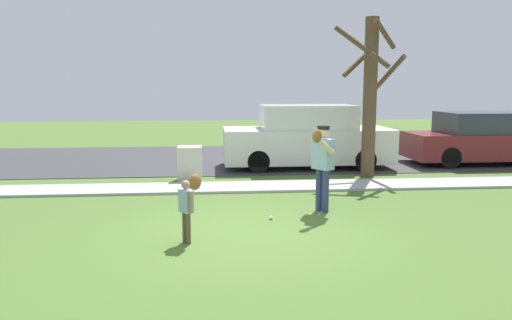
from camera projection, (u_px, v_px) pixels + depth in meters
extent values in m
plane|color=#4C6B2D|center=(236.00, 189.00, 11.87)|extent=(48.00, 48.00, 0.00)
cube|color=#A3A39E|center=(236.00, 187.00, 11.96)|extent=(36.00, 1.20, 0.06)
cube|color=#38383A|center=(229.00, 158.00, 16.89)|extent=(36.00, 6.80, 0.02)
cylinder|color=navy|center=(325.00, 191.00, 9.65)|extent=(0.13, 0.13, 0.85)
cylinder|color=navy|center=(319.00, 190.00, 9.78)|extent=(0.13, 0.13, 0.85)
cube|color=#8CADC6|center=(323.00, 154.00, 9.61)|extent=(0.42, 0.46, 0.60)
sphere|color=beige|center=(323.00, 132.00, 9.54)|extent=(0.23, 0.23, 0.23)
cylinder|color=black|center=(324.00, 128.00, 9.53)|extent=(0.24, 0.24, 0.07)
cylinder|color=beige|center=(324.00, 145.00, 9.22)|extent=(0.48, 0.38, 0.40)
ellipsoid|color=brown|center=(317.00, 136.00, 9.07)|extent=(0.26, 0.24, 0.26)
cylinder|color=beige|center=(314.00, 152.00, 9.79)|extent=(0.10, 0.10, 0.56)
cylinder|color=brown|center=(185.00, 227.00, 7.79)|extent=(0.08, 0.08, 0.51)
cylinder|color=brown|center=(188.00, 228.00, 7.71)|extent=(0.08, 0.08, 0.51)
cube|color=#8CADC6|center=(186.00, 201.00, 7.69)|extent=(0.25, 0.28, 0.36)
sphere|color=#A87A5B|center=(186.00, 185.00, 7.65)|extent=(0.14, 0.14, 0.14)
cylinder|color=#A87A5B|center=(189.00, 190.00, 7.88)|extent=(0.29, 0.23, 0.24)
ellipsoid|color=brown|center=(195.00, 182.00, 7.94)|extent=(0.26, 0.24, 0.26)
cylinder|color=#A87A5B|center=(191.00, 202.00, 7.57)|extent=(0.06, 0.06, 0.34)
sphere|color=white|center=(271.00, 218.00, 9.16)|extent=(0.07, 0.07, 0.07)
cube|color=beige|center=(190.00, 164.00, 12.88)|extent=(0.62, 0.57, 0.90)
cylinder|color=brown|center=(370.00, 98.00, 13.23)|extent=(0.37, 0.37, 4.26)
cylinder|color=brown|center=(388.00, 74.00, 13.35)|extent=(0.53, 1.36, 1.02)
cylinder|color=brown|center=(358.00, 62.00, 13.45)|extent=(1.05, 0.68, 0.85)
cylinder|color=brown|center=(362.00, 47.00, 12.53)|extent=(1.25, 1.11, 1.14)
cylinder|color=brown|center=(385.00, 34.00, 12.71)|extent=(0.83, 0.72, 0.74)
cube|color=silver|center=(307.00, 145.00, 14.92)|extent=(5.00, 1.95, 1.00)
cube|color=silver|center=(307.00, 117.00, 14.79)|extent=(2.75, 1.79, 0.70)
cylinder|color=black|center=(349.00, 152.00, 15.96)|extent=(0.64, 0.22, 0.64)
cylinder|color=black|center=(365.00, 160.00, 14.26)|extent=(0.64, 0.22, 0.64)
cylinder|color=black|center=(253.00, 153.00, 15.69)|extent=(0.64, 0.22, 0.64)
cylinder|color=black|center=(258.00, 161.00, 13.98)|extent=(0.64, 0.22, 0.64)
cube|color=maroon|center=(482.00, 145.00, 15.66)|extent=(4.70, 1.90, 0.80)
cube|color=#2D333D|center=(483.00, 122.00, 15.55)|extent=(2.59, 1.75, 0.65)
cylinder|color=black|center=(509.00, 149.00, 16.65)|extent=(0.64, 0.22, 0.64)
cylinder|color=black|center=(426.00, 150.00, 16.39)|extent=(0.64, 0.22, 0.64)
cylinder|color=black|center=(450.00, 158.00, 14.74)|extent=(0.64, 0.22, 0.64)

